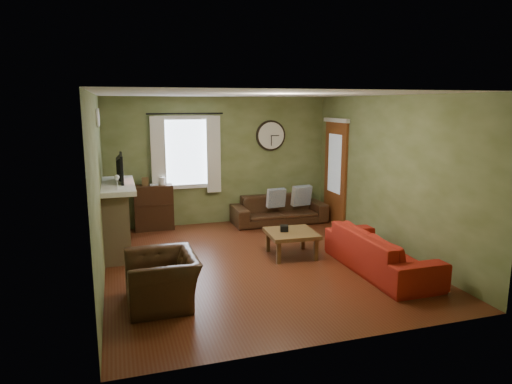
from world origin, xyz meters
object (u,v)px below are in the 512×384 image
object	(u,v)px
sofa_brown	(279,210)
bookshelf	(154,208)
armchair	(162,280)
sofa_red	(380,251)
coffee_table	(291,244)

from	to	relation	value
sofa_brown	bookshelf	bearing A→B (deg)	174.45
sofa_brown	armchair	bearing A→B (deg)	-130.04
sofa_brown	sofa_red	distance (m)	3.12
bookshelf	coffee_table	bearing A→B (deg)	-48.86
bookshelf	sofa_red	world-z (taller)	bookshelf
bookshelf	coffee_table	world-z (taller)	bookshelf
sofa_red	armchair	xyz separation A→B (m)	(-3.22, -0.18, 0.01)
coffee_table	sofa_brown	bearing A→B (deg)	75.38
bookshelf	sofa_brown	distance (m)	2.56
coffee_table	bookshelf	bearing A→B (deg)	131.14
armchair	coffee_table	xyz separation A→B (m)	(2.21, 1.21, -0.11)
bookshelf	coffee_table	size ratio (longest dim) A/B	1.15
sofa_brown	armchair	world-z (taller)	armchair
sofa_red	sofa_brown	bearing A→B (deg)	8.86
sofa_brown	coffee_table	world-z (taller)	sofa_brown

